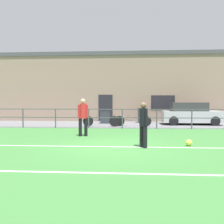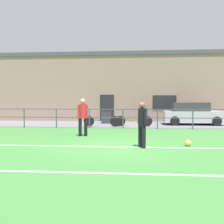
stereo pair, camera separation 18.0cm
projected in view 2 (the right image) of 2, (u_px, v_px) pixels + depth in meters
ground at (116, 147)px, 9.30m from camera, size 60.00×44.00×0.04m
field_line_touchline at (116, 147)px, 9.17m from camera, size 36.00×0.11×0.00m
field_line_hash at (105, 173)px, 5.84m from camera, size 36.00×0.11×0.00m
pavement_strip at (125, 124)px, 17.76m from camera, size 48.00×5.00×0.02m
perimeter_fence at (123, 116)px, 15.24m from camera, size 36.07×0.07×1.15m
clubhouse_facade at (126, 87)px, 21.32m from camera, size 28.00×2.56×5.47m
player_goalkeeper at (142, 122)px, 8.99m from camera, size 0.28×0.38×1.58m
player_striker at (83, 115)px, 11.94m from camera, size 0.47×0.30×1.73m
soccer_ball_match at (188, 143)px, 9.32m from camera, size 0.24×0.24×0.24m
parked_car_red at (192, 114)px, 17.59m from camera, size 3.88×1.95×1.49m
bicycle_parked_0 at (134, 121)px, 16.40m from camera, size 2.33×0.04×0.74m
bicycle_parked_1 at (102, 121)px, 16.25m from camera, size 2.31×0.04×0.75m
trash_bin_0 at (143, 115)px, 19.04m from camera, size 0.63×0.54×1.06m
trash_bin_1 at (106, 116)px, 18.47m from camera, size 0.67×0.57×1.00m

